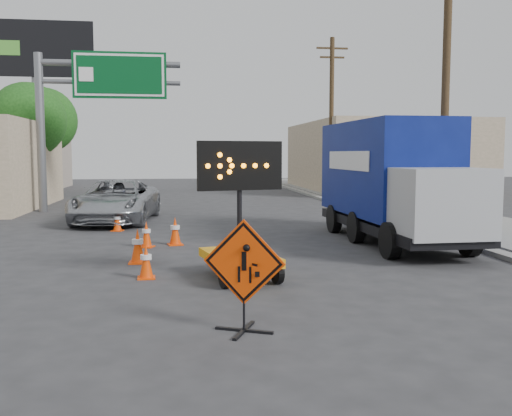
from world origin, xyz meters
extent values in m
plane|color=#2D2D30|center=(0.00, 0.00, 0.00)|extent=(100.00, 100.00, 0.00)
cube|color=gray|center=(7.20, 15.00, 0.06)|extent=(0.40, 60.00, 0.12)
cube|color=gray|center=(9.50, 15.00, 0.07)|extent=(4.00, 60.00, 0.15)
cube|color=#CAAF92|center=(13.00, 30.00, 2.30)|extent=(10.00, 14.00, 4.60)
cylinder|color=slate|center=(-6.50, 18.00, 3.40)|extent=(0.36, 0.36, 6.80)
cylinder|color=slate|center=(-3.50, 18.00, 6.40)|extent=(6.00, 0.28, 0.28)
cylinder|color=slate|center=(-3.50, 18.00, 5.60)|extent=(6.00, 0.20, 0.20)
cube|color=#05441C|center=(-3.10, 17.88, 5.90)|extent=(4.00, 0.10, 2.00)
cube|color=silver|center=(-3.10, 17.81, 5.90)|extent=(3.80, 0.01, 1.80)
cylinder|color=slate|center=(-8.50, 26.00, 4.50)|extent=(0.44, 0.44, 9.00)
cube|color=silver|center=(-8.30, 25.85, 8.30)|extent=(6.00, 0.25, 3.00)
cube|color=black|center=(-8.30, 25.70, 8.30)|extent=(6.10, 0.04, 3.10)
cylinder|color=#45321D|center=(8.00, 10.00, 4.50)|extent=(0.26, 0.26, 9.00)
cylinder|color=#45321D|center=(8.00, 24.00, 4.50)|extent=(0.26, 0.26, 9.00)
cube|color=#45321D|center=(8.00, 24.00, 8.40)|extent=(1.80, 0.10, 0.10)
cube|color=#45321D|center=(8.00, 24.00, 7.90)|extent=(1.40, 0.10, 0.10)
cylinder|color=#45321D|center=(-8.00, 22.00, 1.62)|extent=(0.28, 0.28, 3.25)
sphere|color=#174313|center=(-8.00, 22.00, 4.18)|extent=(3.71, 3.71, 3.71)
cylinder|color=#45321D|center=(-9.00, 30.00, 1.79)|extent=(0.28, 0.28, 3.58)
sphere|color=#174313|center=(-9.00, 30.00, 4.61)|extent=(4.10, 4.10, 4.10)
cube|color=black|center=(0.28, 0.08, 0.02)|extent=(0.81, 0.41, 0.04)
cube|color=black|center=(0.28, 0.08, 0.02)|extent=(0.41, 0.81, 0.04)
cylinder|color=black|center=(0.28, 0.08, 0.33)|extent=(0.03, 0.03, 0.67)
cube|color=#F84105|center=(0.28, 0.08, 1.00)|extent=(1.12, 0.52, 1.22)
cube|color=black|center=(0.28, 0.08, 1.00)|extent=(1.03, 0.47, 1.13)
cube|color=orange|center=(0.58, 3.50, 0.44)|extent=(1.58, 2.16, 0.17)
cylinder|color=black|center=(0.58, 3.50, 1.56)|extent=(0.10, 0.10, 2.14)
cube|color=black|center=(0.58, 3.50, 2.28)|extent=(1.73, 0.50, 0.97)
imported|color=#B1B4B9|center=(-2.92, 13.69, 0.78)|extent=(3.15, 5.85, 1.56)
cube|color=black|center=(5.36, 7.53, 0.54)|extent=(2.30, 7.19, 0.27)
cube|color=#071259|center=(5.36, 8.25, 2.10)|extent=(2.35, 5.58, 2.68)
cube|color=#9EA0A5|center=(5.36, 4.67, 1.38)|extent=(2.09, 1.65, 1.61)
cube|color=#F84105|center=(-1.30, 3.80, 0.01)|extent=(0.37, 0.37, 0.03)
cone|color=#F84105|center=(-1.30, 3.80, 0.36)|extent=(0.27, 0.27, 0.66)
cylinder|color=silver|center=(-1.30, 3.80, 0.44)|extent=(0.22, 0.22, 0.10)
cube|color=#F84105|center=(-1.58, 5.46, 0.02)|extent=(0.41, 0.41, 0.03)
cone|color=#F84105|center=(-1.58, 5.46, 0.42)|extent=(0.32, 0.32, 0.77)
cylinder|color=silver|center=(-1.58, 5.46, 0.51)|extent=(0.26, 0.26, 0.11)
cube|color=#F84105|center=(-0.74, 8.01, 0.02)|extent=(0.46, 0.46, 0.03)
cone|color=#F84105|center=(-0.74, 8.01, 0.40)|extent=(0.31, 0.31, 0.74)
cylinder|color=silver|center=(-0.74, 8.01, 0.49)|extent=(0.25, 0.25, 0.11)
cube|color=#F84105|center=(-1.50, 7.69, 0.01)|extent=(0.46, 0.46, 0.03)
cone|color=#F84105|center=(-1.50, 7.69, 0.37)|extent=(0.28, 0.28, 0.68)
cylinder|color=silver|center=(-1.50, 7.69, 0.45)|extent=(0.23, 0.23, 0.10)
cube|color=#F84105|center=(-2.63, 11.12, 0.01)|extent=(0.42, 0.42, 0.03)
cone|color=#F84105|center=(-2.63, 11.12, 0.36)|extent=(0.27, 0.27, 0.66)
cylinder|color=silver|center=(-2.63, 11.12, 0.44)|extent=(0.22, 0.22, 0.10)
camera|label=1|loc=(-0.61, -7.76, 2.53)|focal=40.00mm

